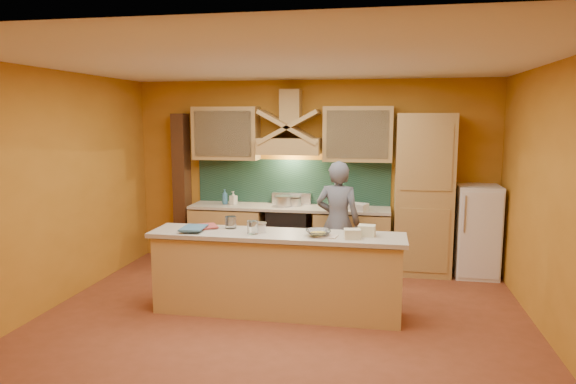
% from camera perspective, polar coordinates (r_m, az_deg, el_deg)
% --- Properties ---
extents(floor, '(5.50, 5.00, 0.01)m').
position_cam_1_polar(floor, '(5.81, -0.89, -14.39)').
color(floor, brown).
rests_on(floor, ground).
extents(ceiling, '(5.50, 5.00, 0.01)m').
position_cam_1_polar(ceiling, '(5.39, -0.96, 14.23)').
color(ceiling, white).
rests_on(ceiling, wall_back).
extents(wall_back, '(5.50, 0.02, 2.80)m').
position_cam_1_polar(wall_back, '(7.88, 2.65, 2.15)').
color(wall_back, '#C37F26').
rests_on(wall_back, floor).
extents(wall_front, '(5.50, 0.02, 2.80)m').
position_cam_1_polar(wall_front, '(3.07, -10.21, -7.77)').
color(wall_front, '#C37F26').
rests_on(wall_front, floor).
extents(wall_left, '(0.02, 5.00, 2.80)m').
position_cam_1_polar(wall_left, '(6.55, -25.25, 0.10)').
color(wall_left, '#C37F26').
rests_on(wall_left, floor).
extents(wall_right, '(0.02, 5.00, 2.80)m').
position_cam_1_polar(wall_right, '(5.59, 27.93, -1.35)').
color(wall_right, '#C37F26').
rests_on(wall_right, floor).
extents(base_cabinet_left, '(1.10, 0.60, 0.86)m').
position_cam_1_polar(base_cabinet_left, '(8.01, -6.61, -4.83)').
color(base_cabinet_left, tan).
rests_on(base_cabinet_left, floor).
extents(base_cabinet_right, '(1.10, 0.60, 0.86)m').
position_cam_1_polar(base_cabinet_right, '(7.69, 7.13, -5.41)').
color(base_cabinet_right, tan).
rests_on(base_cabinet_right, floor).
extents(counter_top, '(3.00, 0.62, 0.04)m').
position_cam_1_polar(counter_top, '(7.70, 0.11, -1.74)').
color(counter_top, beige).
rests_on(counter_top, base_cabinet_left).
extents(stove, '(0.60, 0.58, 0.90)m').
position_cam_1_polar(stove, '(7.79, 0.11, -5.00)').
color(stove, black).
rests_on(stove, floor).
extents(backsplash, '(3.00, 0.03, 0.70)m').
position_cam_1_polar(backsplash, '(7.92, 0.48, 1.10)').
color(backsplash, '#19382D').
rests_on(backsplash, wall_back).
extents(range_hood, '(0.92, 0.50, 0.24)m').
position_cam_1_polar(range_hood, '(7.64, 0.18, 5.13)').
color(range_hood, tan).
rests_on(range_hood, wall_back).
extents(hood_chimney, '(0.30, 0.30, 0.50)m').
position_cam_1_polar(hood_chimney, '(7.73, 0.32, 9.47)').
color(hood_chimney, tan).
rests_on(hood_chimney, wall_back).
extents(upper_cabinet_left, '(1.00, 0.35, 0.80)m').
position_cam_1_polar(upper_cabinet_left, '(7.94, -6.88, 6.49)').
color(upper_cabinet_left, tan).
rests_on(upper_cabinet_left, wall_back).
extents(upper_cabinet_right, '(1.00, 0.35, 0.80)m').
position_cam_1_polar(upper_cabinet_right, '(7.60, 7.77, 6.39)').
color(upper_cabinet_right, tan).
rests_on(upper_cabinet_right, wall_back).
extents(pantry_column, '(0.80, 0.60, 2.30)m').
position_cam_1_polar(pantry_column, '(7.56, 14.81, -0.29)').
color(pantry_column, tan).
rests_on(pantry_column, floor).
extents(fridge, '(0.58, 0.60, 1.30)m').
position_cam_1_polar(fridge, '(7.74, 20.22, -4.09)').
color(fridge, white).
rests_on(fridge, floor).
extents(trim_column_left, '(0.20, 0.30, 2.30)m').
position_cam_1_polar(trim_column_left, '(8.29, -11.69, 0.55)').
color(trim_column_left, '#472816').
rests_on(trim_column_left, floor).
extents(island_body, '(2.80, 0.55, 0.88)m').
position_cam_1_polar(island_body, '(5.96, -1.28, -9.32)').
color(island_body, '#DAB66F').
rests_on(island_body, floor).
extents(island_top, '(2.90, 0.62, 0.05)m').
position_cam_1_polar(island_top, '(5.83, -1.30, -4.82)').
color(island_top, beige).
rests_on(island_top, island_body).
extents(person, '(0.66, 0.48, 1.67)m').
position_cam_1_polar(person, '(7.02, 5.56, -3.33)').
color(person, slate).
rests_on(person, floor).
extents(pot_large, '(0.29, 0.29, 0.16)m').
position_cam_1_polar(pot_large, '(7.68, -0.53, -1.16)').
color(pot_large, silver).
rests_on(pot_large, stove).
extents(pot_small, '(0.24, 0.24, 0.14)m').
position_cam_1_polar(pot_small, '(7.75, 0.68, -1.16)').
color(pot_small, silver).
rests_on(pot_small, stove).
extents(soap_bottle_a, '(0.12, 0.12, 0.20)m').
position_cam_1_polar(soap_bottle_a, '(7.89, -6.09, -0.65)').
color(soap_bottle_a, silver).
rests_on(soap_bottle_a, counter_top).
extents(soap_bottle_b, '(0.09, 0.09, 0.23)m').
position_cam_1_polar(soap_bottle_b, '(7.92, -7.03, -0.53)').
color(soap_bottle_b, teal).
rests_on(soap_bottle_b, counter_top).
extents(bowl_back, '(0.31, 0.31, 0.07)m').
position_cam_1_polar(bowl_back, '(7.55, 6.71, -1.56)').
color(bowl_back, silver).
rests_on(bowl_back, counter_top).
extents(dish_rack, '(0.34, 0.30, 0.10)m').
position_cam_1_polar(dish_rack, '(7.42, 7.68, -1.65)').
color(dish_rack, white).
rests_on(dish_rack, counter_top).
extents(book_lower, '(0.32, 0.35, 0.03)m').
position_cam_1_polar(book_lower, '(6.16, -9.87, -3.86)').
color(book_lower, '#B0433F').
rests_on(book_lower, island_top).
extents(book_upper, '(0.27, 0.36, 0.03)m').
position_cam_1_polar(book_upper, '(6.05, -11.61, -3.91)').
color(book_upper, '#3D6786').
rests_on(book_upper, island_top).
extents(jar_large, '(0.17, 0.17, 0.14)m').
position_cam_1_polar(jar_large, '(6.09, -6.40, -3.37)').
color(jar_large, silver).
rests_on(jar_large, island_top).
extents(jar_small, '(0.14, 0.14, 0.15)m').
position_cam_1_polar(jar_small, '(5.78, -3.96, -3.94)').
color(jar_small, white).
rests_on(jar_small, island_top).
extents(kitchen_scale, '(0.14, 0.14, 0.09)m').
position_cam_1_polar(kitchen_scale, '(5.86, -3.07, -4.05)').
color(kitchen_scale, white).
rests_on(kitchen_scale, island_top).
extents(mixing_bowl, '(0.34, 0.34, 0.07)m').
position_cam_1_polar(mixing_bowl, '(5.69, 3.37, -4.56)').
color(mixing_bowl, silver).
rests_on(mixing_bowl, island_top).
extents(cloth, '(0.25, 0.20, 0.01)m').
position_cam_1_polar(cloth, '(5.66, 4.33, -4.91)').
color(cloth, beige).
rests_on(cloth, island_top).
extents(grocery_bag_a, '(0.20, 0.16, 0.12)m').
position_cam_1_polar(grocery_bag_a, '(5.74, 8.74, -4.25)').
color(grocery_bag_a, '#E9E8C0').
rests_on(grocery_bag_a, island_top).
extents(grocery_bag_b, '(0.19, 0.16, 0.11)m').
position_cam_1_polar(grocery_bag_b, '(5.59, 7.16, -4.64)').
color(grocery_bag_b, beige).
rests_on(grocery_bag_b, island_top).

